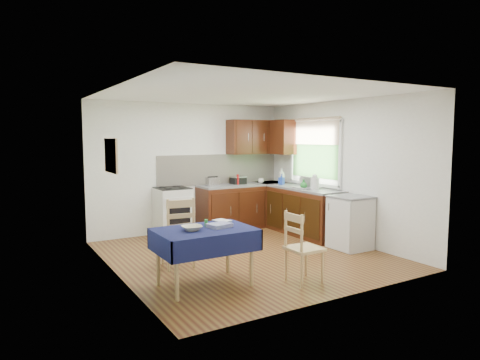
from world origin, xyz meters
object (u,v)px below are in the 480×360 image
sandwich_press (238,180)px  kettle (315,182)px  toaster (213,182)px  chair_near (301,245)px  dish_rack (308,187)px  chair_far (178,230)px  dining_table (205,237)px

sandwich_press → kettle: 1.66m
toaster → chair_near: bearing=-74.2°
chair_near → dish_rack: (1.76, 2.02, 0.44)m
dish_rack → kettle: (0.01, -0.19, 0.10)m
chair_far → toaster: size_ratio=4.08×
chair_far → dish_rack: dish_rack is taller
chair_near → sandwich_press: bearing=-16.3°
sandwich_press → kettle: kettle is taller
dining_table → dish_rack: 3.25m
chair_far → toaster: (1.48, 1.84, 0.45)m
sandwich_press → kettle: bearing=-50.3°
chair_near → sandwich_press: (1.00, 3.30, 0.49)m
chair_far → chair_near: bearing=135.4°
chair_near → dish_rack: dish_rack is taller
chair_near → dish_rack: bearing=-40.5°
chair_far → chair_near: size_ratio=1.10×
chair_near → kettle: kettle is taller
sandwich_press → dish_rack: size_ratio=0.59×
sandwich_press → chair_near: bearing=-94.8°
dish_rack → dining_table: bearing=-146.2°
chair_far → toaster: 2.40m
kettle → sandwich_press: bearing=117.6°
sandwich_press → dish_rack: (0.76, -1.28, -0.05)m
dish_rack → kettle: size_ratio=1.69×
chair_far → dish_rack: 2.95m
chair_near → sandwich_press: sandwich_press is taller
dining_table → chair_far: chair_far is taller
sandwich_press → toaster: bearing=-161.7°
dining_table → sandwich_press: (2.11, 2.77, 0.36)m
kettle → dining_table: bearing=-155.6°
chair_far → sandwich_press: sandwich_press is taller
dining_table → chair_far: 0.88m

